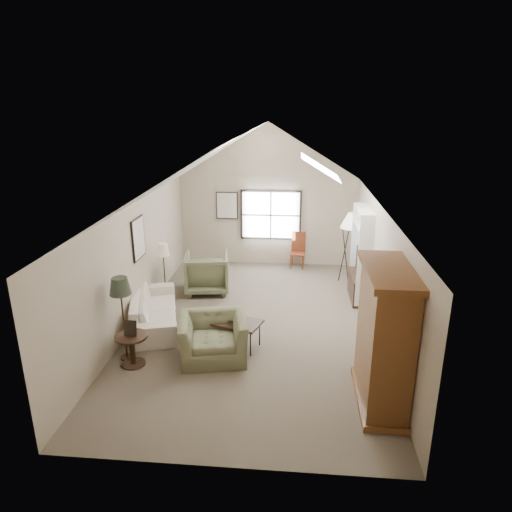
# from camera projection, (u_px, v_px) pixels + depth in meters

# --- Properties ---
(room_shell) EXTENTS (5.01, 8.01, 4.00)m
(room_shell) POSITION_uv_depth(u_px,v_px,m) (254.00, 172.00, 8.61)
(room_shell) COLOR brown
(room_shell) RESTS_ON ground
(window) EXTENTS (1.72, 0.08, 1.42)m
(window) POSITION_uv_depth(u_px,v_px,m) (271.00, 215.00, 12.90)
(window) COLOR black
(window) RESTS_ON room_shell
(skylight) EXTENTS (0.80, 1.20, 0.52)m
(skylight) POSITION_uv_depth(u_px,v_px,m) (321.00, 166.00, 9.34)
(skylight) COLOR white
(skylight) RESTS_ON room_shell
(wall_art) EXTENTS (1.97, 3.71, 0.88)m
(wall_art) POSITION_uv_depth(u_px,v_px,m) (185.00, 221.00, 11.07)
(wall_art) COLOR black
(wall_art) RESTS_ON room_shell
(armoire) EXTENTS (0.60, 1.50, 2.20)m
(armoire) POSITION_uv_depth(u_px,v_px,m) (384.00, 338.00, 6.82)
(armoire) COLOR brown
(armoire) RESTS_ON ground
(tv_alcove) EXTENTS (0.32, 1.30, 2.10)m
(tv_alcove) POSITION_uv_depth(u_px,v_px,m) (361.00, 253.00, 10.57)
(tv_alcove) COLOR white
(tv_alcove) RESTS_ON ground
(media_console) EXTENTS (0.34, 1.18, 0.60)m
(media_console) POSITION_uv_depth(u_px,v_px,m) (358.00, 287.00, 10.84)
(media_console) COLOR #382316
(media_console) RESTS_ON ground
(tv_panel) EXTENTS (0.05, 0.90, 0.55)m
(tv_panel) POSITION_uv_depth(u_px,v_px,m) (359.00, 262.00, 10.64)
(tv_panel) COLOR black
(tv_panel) RESTS_ON media_console
(sofa) EXTENTS (1.51, 2.46, 0.67)m
(sofa) POSITION_uv_depth(u_px,v_px,m) (154.00, 309.00, 9.57)
(sofa) COLOR beige
(sofa) RESTS_ON ground
(armchair_near) EXTENTS (1.40, 1.28, 0.79)m
(armchair_near) POSITION_uv_depth(u_px,v_px,m) (213.00, 338.00, 8.27)
(armchair_near) COLOR #6A6F4D
(armchair_near) RESTS_ON ground
(armchair_far) EXTENTS (1.19, 1.22, 0.98)m
(armchair_far) POSITION_uv_depth(u_px,v_px,m) (207.00, 273.00, 11.22)
(armchair_far) COLOR #656B4A
(armchair_far) RESTS_ON ground
(coffee_table) EXTENTS (1.15, 0.86, 0.53)m
(coffee_table) POSITION_uv_depth(u_px,v_px,m) (234.00, 333.00, 8.70)
(coffee_table) COLOR #331C15
(coffee_table) RESTS_ON ground
(bowl) EXTENTS (0.31, 0.31, 0.06)m
(bowl) POSITION_uv_depth(u_px,v_px,m) (234.00, 320.00, 8.61)
(bowl) COLOR #312414
(bowl) RESTS_ON coffee_table
(side_table) EXTENTS (0.72, 0.72, 0.58)m
(side_table) POSITION_uv_depth(u_px,v_px,m) (132.00, 350.00, 8.06)
(side_table) COLOR #322014
(side_table) RESTS_ON ground
(side_chair) EXTENTS (0.43, 0.43, 1.01)m
(side_chair) POSITION_uv_depth(u_px,v_px,m) (298.00, 250.00, 12.88)
(side_chair) COLOR brown
(side_chair) RESTS_ON ground
(tripod_lamp) EXTENTS (0.71, 0.71, 1.90)m
(tripod_lamp) POSITION_uv_depth(u_px,v_px,m) (350.00, 248.00, 11.59)
(tripod_lamp) COLOR white
(tripod_lamp) RESTS_ON ground
(dark_lamp) EXTENTS (0.48, 0.48, 1.61)m
(dark_lamp) POSITION_uv_depth(u_px,v_px,m) (123.00, 318.00, 8.10)
(dark_lamp) COLOR black
(dark_lamp) RESTS_ON ground
(tan_lamp) EXTENTS (0.36, 0.36, 1.44)m
(tan_lamp) POSITION_uv_depth(u_px,v_px,m) (164.00, 272.00, 10.59)
(tan_lamp) COLOR tan
(tan_lamp) RESTS_ON ground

